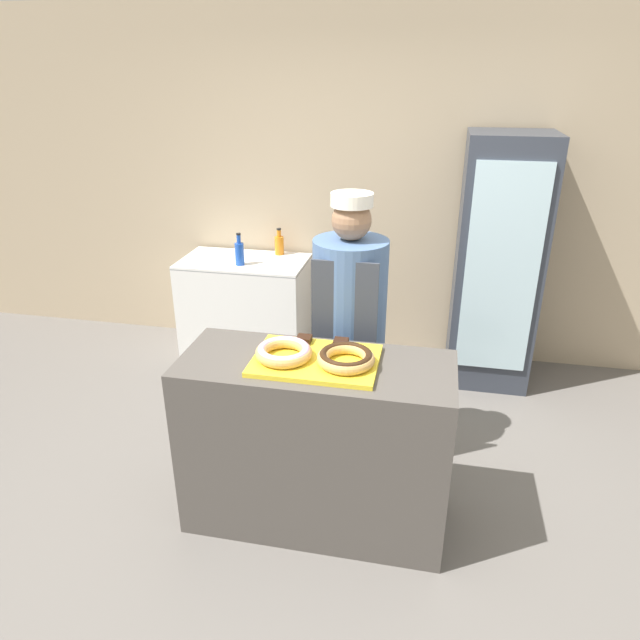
{
  "coord_description": "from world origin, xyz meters",
  "views": [
    {
      "loc": [
        0.51,
        -2.35,
        2.22
      ],
      "look_at": [
        0.0,
        0.1,
        1.11
      ],
      "focal_mm": 32.0,
      "sensor_mm": 36.0,
      "label": 1
    }
  ],
  "objects_px": {
    "brownie_back_right": "(341,343)",
    "bottle_orange": "(279,244)",
    "chest_freezer": "(246,307)",
    "donut_light_glaze": "(284,351)",
    "brownie_back_left": "(304,339)",
    "bottle_blue": "(239,253)",
    "donut_chocolate_glaze": "(346,357)",
    "baker_person": "(349,331)",
    "beverage_fridge": "(497,264)",
    "serving_tray": "(316,360)"
  },
  "relations": [
    {
      "from": "brownie_back_right",
      "to": "bottle_orange",
      "type": "relative_size",
      "value": 0.33
    },
    {
      "from": "donut_chocolate_glaze",
      "to": "bottle_blue",
      "type": "distance_m",
      "value": 2.02
    },
    {
      "from": "chest_freezer",
      "to": "brownie_back_left",
      "type": "bearing_deg",
      "value": -61.55
    },
    {
      "from": "brownie_back_left",
      "to": "bottle_blue",
      "type": "distance_m",
      "value": 1.74
    },
    {
      "from": "baker_person",
      "to": "bottle_orange",
      "type": "relative_size",
      "value": 7.47
    },
    {
      "from": "brownie_back_left",
      "to": "brownie_back_right",
      "type": "relative_size",
      "value": 1.0
    },
    {
      "from": "beverage_fridge",
      "to": "chest_freezer",
      "type": "bearing_deg",
      "value": 179.8
    },
    {
      "from": "beverage_fridge",
      "to": "brownie_back_right",
      "type": "bearing_deg",
      "value": -118.44
    },
    {
      "from": "donut_light_glaze",
      "to": "brownie_back_right",
      "type": "distance_m",
      "value": 0.31
    },
    {
      "from": "serving_tray",
      "to": "chest_freezer",
      "type": "height_order",
      "value": "serving_tray"
    },
    {
      "from": "brownie_back_left",
      "to": "bottle_blue",
      "type": "height_order",
      "value": "bottle_blue"
    },
    {
      "from": "baker_person",
      "to": "chest_freezer",
      "type": "bearing_deg",
      "value": 130.71
    },
    {
      "from": "baker_person",
      "to": "bottle_orange",
      "type": "height_order",
      "value": "baker_person"
    },
    {
      "from": "brownie_back_left",
      "to": "chest_freezer",
      "type": "xyz_separation_m",
      "value": [
        -0.88,
        1.62,
        -0.56
      ]
    },
    {
      "from": "serving_tray",
      "to": "baker_person",
      "type": "bearing_deg",
      "value": 82.82
    },
    {
      "from": "brownie_back_left",
      "to": "beverage_fridge",
      "type": "bearing_deg",
      "value": 56.67
    },
    {
      "from": "donut_chocolate_glaze",
      "to": "baker_person",
      "type": "bearing_deg",
      "value": 97.45
    },
    {
      "from": "donut_light_glaze",
      "to": "baker_person",
      "type": "distance_m",
      "value": 0.65
    },
    {
      "from": "donut_light_glaze",
      "to": "brownie_back_left",
      "type": "distance_m",
      "value": 0.19
    },
    {
      "from": "beverage_fridge",
      "to": "serving_tray",
      "type": "bearing_deg",
      "value": -118.64
    },
    {
      "from": "brownie_back_left",
      "to": "brownie_back_right",
      "type": "bearing_deg",
      "value": 0.0
    },
    {
      "from": "brownie_back_left",
      "to": "bottle_blue",
      "type": "bearing_deg",
      "value": 119.91
    },
    {
      "from": "brownie_back_left",
      "to": "bottle_orange",
      "type": "xyz_separation_m",
      "value": [
        -0.64,
        1.83,
        -0.07
      ]
    },
    {
      "from": "donut_light_glaze",
      "to": "brownie_back_left",
      "type": "relative_size",
      "value": 3.81
    },
    {
      "from": "brownie_back_right",
      "to": "baker_person",
      "type": "height_order",
      "value": "baker_person"
    },
    {
      "from": "donut_chocolate_glaze",
      "to": "brownie_back_right",
      "type": "height_order",
      "value": "donut_chocolate_glaze"
    },
    {
      "from": "serving_tray",
      "to": "beverage_fridge",
      "type": "bearing_deg",
      "value": 61.36
    },
    {
      "from": "brownie_back_right",
      "to": "bottle_blue",
      "type": "height_order",
      "value": "bottle_blue"
    },
    {
      "from": "donut_chocolate_glaze",
      "to": "bottle_orange",
      "type": "bearing_deg",
      "value": 113.61
    },
    {
      "from": "donut_light_glaze",
      "to": "donut_chocolate_glaze",
      "type": "relative_size",
      "value": 1.0
    },
    {
      "from": "chest_freezer",
      "to": "donut_light_glaze",
      "type": "bearing_deg",
      "value": -65.51
    },
    {
      "from": "bottle_orange",
      "to": "donut_light_glaze",
      "type": "bearing_deg",
      "value": -73.88
    },
    {
      "from": "brownie_back_right",
      "to": "chest_freezer",
      "type": "bearing_deg",
      "value": 123.32
    },
    {
      "from": "brownie_back_left",
      "to": "bottle_orange",
      "type": "distance_m",
      "value": 1.94
    },
    {
      "from": "brownie_back_right",
      "to": "bottle_blue",
      "type": "bearing_deg",
      "value": 124.99
    },
    {
      "from": "chest_freezer",
      "to": "bottle_blue",
      "type": "relative_size",
      "value": 3.97
    },
    {
      "from": "donut_light_glaze",
      "to": "bottle_orange",
      "type": "xyz_separation_m",
      "value": [
        -0.58,
        2.02,
        -0.09
      ]
    },
    {
      "from": "donut_light_glaze",
      "to": "bottle_orange",
      "type": "distance_m",
      "value": 2.1
    },
    {
      "from": "bottle_orange",
      "to": "beverage_fridge",
      "type": "bearing_deg",
      "value": -7.18
    },
    {
      "from": "beverage_fridge",
      "to": "brownie_back_left",
      "type": "bearing_deg",
      "value": -123.33
    },
    {
      "from": "brownie_back_right",
      "to": "bottle_orange",
      "type": "xyz_separation_m",
      "value": [
        -0.83,
        1.83,
        -0.07
      ]
    },
    {
      "from": "brownie_back_right",
      "to": "bottle_orange",
      "type": "height_order",
      "value": "bottle_orange"
    },
    {
      "from": "chest_freezer",
      "to": "brownie_back_right",
      "type": "bearing_deg",
      "value": -56.68
    },
    {
      "from": "donut_chocolate_glaze",
      "to": "chest_freezer",
      "type": "distance_m",
      "value": 2.21
    },
    {
      "from": "donut_light_glaze",
      "to": "donut_chocolate_glaze",
      "type": "xyz_separation_m",
      "value": [
        0.3,
        0.0,
        0.0
      ]
    },
    {
      "from": "brownie_back_right",
      "to": "bottle_blue",
      "type": "relative_size",
      "value": 0.28
    },
    {
      "from": "donut_chocolate_glaze",
      "to": "brownie_back_left",
      "type": "distance_m",
      "value": 0.31
    },
    {
      "from": "serving_tray",
      "to": "beverage_fridge",
      "type": "distance_m",
      "value": 2.02
    },
    {
      "from": "serving_tray",
      "to": "baker_person",
      "type": "height_order",
      "value": "baker_person"
    },
    {
      "from": "brownie_back_right",
      "to": "chest_freezer",
      "type": "xyz_separation_m",
      "value": [
        -1.07,
        1.62,
        -0.56
      ]
    }
  ]
}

